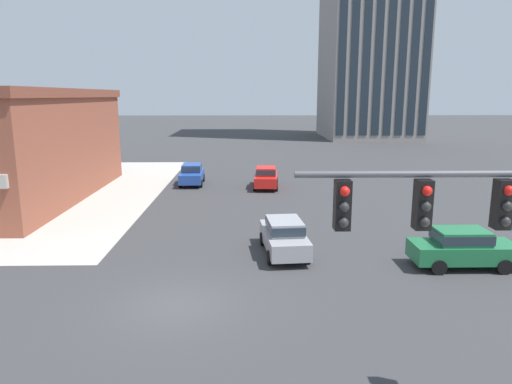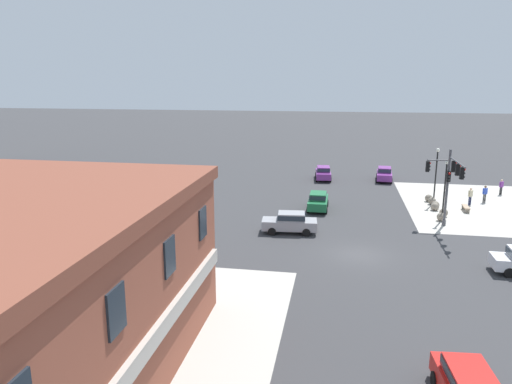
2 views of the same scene
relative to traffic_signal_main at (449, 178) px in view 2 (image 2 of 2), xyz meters
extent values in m
plane|color=#38383A|center=(-7.38, 7.20, -4.31)|extent=(320.00, 320.00, 0.00)
cube|color=#B7B2A8|center=(8.62, -7.30, -4.31)|extent=(20.00, 19.00, 0.02)
cylinder|color=#4C4C51|center=(1.15, -0.19, -4.06)|extent=(0.32, 0.32, 0.50)
cylinder|color=#4C4C51|center=(1.15, -0.19, -1.05)|extent=(0.20, 0.20, 6.52)
cylinder|color=#4C4C51|center=(-1.44, -0.19, 1.59)|extent=(5.17, 0.12, 0.12)
cylinder|color=#4C4C51|center=(1.15, 0.71, 1.29)|extent=(0.11, 1.80, 0.11)
cube|color=black|center=(-0.29, -0.19, 1.04)|extent=(0.28, 0.28, 0.90)
sphere|color=red|center=(-0.29, -0.35, 1.32)|extent=(0.18, 0.18, 0.18)
sphere|color=#282828|center=(-0.29, -0.35, 1.04)|extent=(0.18, 0.18, 0.18)
sphere|color=#282828|center=(-0.29, -0.35, 0.76)|extent=(0.18, 0.18, 0.18)
cube|color=black|center=(-1.73, -0.19, 1.04)|extent=(0.28, 0.28, 0.90)
sphere|color=red|center=(-1.73, -0.35, 1.32)|extent=(0.18, 0.18, 0.18)
sphere|color=#282828|center=(-1.73, -0.35, 1.04)|extent=(0.18, 0.18, 0.18)
sphere|color=#282828|center=(-1.73, -0.35, 0.76)|extent=(0.18, 0.18, 0.18)
cube|color=black|center=(-3.16, -0.19, 1.04)|extent=(0.28, 0.28, 0.90)
sphere|color=red|center=(-3.16, -0.35, 1.32)|extent=(0.18, 0.18, 0.18)
sphere|color=#282828|center=(-3.16, -0.35, 1.04)|extent=(0.18, 0.18, 0.18)
sphere|color=#282828|center=(-3.16, -0.35, 0.76)|extent=(0.18, 0.18, 0.18)
cube|color=black|center=(0.95, -0.19, -0.01)|extent=(0.28, 0.28, 0.90)
sphere|color=red|center=(0.79, -0.19, 0.27)|extent=(0.18, 0.18, 0.18)
sphere|color=#282828|center=(0.79, -0.19, -0.01)|extent=(0.18, 0.18, 0.18)
sphere|color=#282828|center=(0.79, -0.19, -0.29)|extent=(0.18, 0.18, 0.18)
cube|color=black|center=(1.15, 1.51, 0.74)|extent=(0.28, 0.28, 0.90)
sphere|color=red|center=(1.15, 1.35, 1.02)|extent=(0.18, 0.18, 0.18)
sphere|color=#282828|center=(1.15, 1.35, 0.74)|extent=(0.18, 0.18, 0.18)
sphere|color=#282828|center=(1.15, 1.35, 0.46)|extent=(0.18, 0.18, 0.18)
sphere|color=gray|center=(2.47, -0.21, -3.94)|extent=(0.75, 0.75, 0.75)
sphere|color=gray|center=(3.97, -0.70, -3.94)|extent=(0.75, 0.75, 0.75)
sphere|color=gray|center=(6.00, -0.31, -3.94)|extent=(0.75, 0.75, 0.75)
sphere|color=gray|center=(6.70, -0.47, -3.94)|extent=(0.75, 0.75, 0.75)
sphere|color=gray|center=(8.26, -0.43, -3.94)|extent=(0.75, 0.75, 0.75)
sphere|color=gray|center=(9.41, -0.30, -3.94)|extent=(0.75, 0.75, 0.75)
cube|color=tan|center=(6.28, -3.14, -3.87)|extent=(1.82, 0.57, 0.10)
cube|color=gray|center=(5.58, -3.10, -4.12)|extent=(0.26, 0.42, 0.39)
cube|color=gray|center=(6.98, -3.17, -4.12)|extent=(0.26, 0.42, 0.39)
cylinder|color=#333333|center=(13.92, -8.54, -3.89)|extent=(0.13, 0.13, 0.85)
cylinder|color=#333333|center=(13.84, -8.38, -3.89)|extent=(0.13, 0.13, 0.85)
cube|color=purple|center=(13.88, -8.46, -3.16)|extent=(0.33, 0.39, 0.60)
cylinder|color=purple|center=(13.98, -8.67, -3.13)|extent=(0.09, 0.09, 0.57)
cylinder|color=purple|center=(13.78, -8.25, -3.13)|extent=(0.09, 0.09, 0.57)
sphere|color=beige|center=(13.88, -8.46, -2.72)|extent=(0.23, 0.23, 0.23)
cylinder|color=#333333|center=(10.04, -5.85, -3.87)|extent=(0.13, 0.13, 0.87)
cylinder|color=#333333|center=(9.98, -5.68, -3.87)|extent=(0.13, 0.13, 0.87)
cube|color=blue|center=(10.01, -5.76, -3.13)|extent=(0.30, 0.39, 0.62)
cylinder|color=blue|center=(10.09, -5.98, -3.10)|extent=(0.09, 0.09, 0.59)
cylinder|color=blue|center=(9.94, -5.55, -3.10)|extent=(0.09, 0.09, 0.59)
sphere|color=brown|center=(10.01, -5.76, -2.67)|extent=(0.24, 0.24, 0.24)
cylinder|color=#232847|center=(8.58, -3.96, -3.87)|extent=(0.13, 0.13, 0.88)
cylinder|color=#232847|center=(8.66, -4.12, -3.87)|extent=(0.13, 0.13, 0.88)
cube|color=beige|center=(8.62, -4.04, -3.12)|extent=(0.34, 0.39, 0.62)
cylinder|color=beige|center=(8.51, -3.84, -3.09)|extent=(0.09, 0.09, 0.59)
cylinder|color=beige|center=(8.73, -4.25, -3.09)|extent=(0.09, 0.09, 0.59)
sphere|color=beige|center=(8.62, -4.04, -2.66)|extent=(0.24, 0.24, 0.24)
cylinder|color=black|center=(2.62, -0.31, -1.79)|extent=(0.14, 0.14, 5.05)
sphere|color=white|center=(2.62, -0.31, 0.92)|extent=(0.36, 0.36, 0.36)
cylinder|color=black|center=(8.57, -0.63, -1.69)|extent=(0.14, 0.14, 5.25)
sphere|color=white|center=(8.57, -0.63, 1.12)|extent=(0.36, 0.36, 0.36)
cube|color=red|center=(-3.27, 28.54, -3.61)|extent=(2.04, 4.50, 0.76)
cube|color=red|center=(-3.27, 28.39, -2.93)|extent=(1.63, 2.20, 0.60)
cube|color=#232D38|center=(-3.27, 28.39, -2.93)|extent=(1.67, 2.29, 0.40)
cylinder|color=black|center=(-4.01, 29.95, -3.99)|extent=(0.26, 0.65, 0.64)
cylinder|color=black|center=(-2.34, 29.85, -3.99)|extent=(0.26, 0.65, 0.64)
cylinder|color=black|center=(-4.19, 27.23, -3.99)|extent=(0.26, 0.65, 0.64)
cylinder|color=black|center=(-2.52, 27.12, -3.99)|extent=(0.26, 0.65, 0.64)
cube|color=#1E6B3D|center=(4.43, 10.64, -3.61)|extent=(4.41, 1.78, 0.76)
cube|color=#1E6B3D|center=(4.28, 10.65, -2.93)|extent=(2.12, 1.50, 0.60)
cube|color=#232D38|center=(4.28, 10.65, -2.93)|extent=(2.21, 1.54, 0.40)
cylinder|color=black|center=(5.79, 11.48, -3.99)|extent=(0.64, 0.22, 0.64)
cylinder|color=black|center=(5.79, 9.80, -3.99)|extent=(0.64, 0.22, 0.64)
cylinder|color=black|center=(3.06, 11.49, -3.99)|extent=(0.64, 0.22, 0.64)
cylinder|color=black|center=(3.06, 9.81, -3.99)|extent=(0.64, 0.22, 0.64)
cube|color=#7A3389|center=(19.25, 3.31, -3.61)|extent=(4.51, 2.05, 0.76)
cube|color=#7A3389|center=(19.40, 3.30, -2.93)|extent=(2.21, 1.63, 0.60)
cube|color=#232D38|center=(19.40, 3.30, -2.93)|extent=(2.30, 1.67, 0.40)
cylinder|color=black|center=(17.83, 2.57, -3.99)|extent=(0.65, 0.26, 0.64)
cylinder|color=black|center=(17.95, 4.24, -3.99)|extent=(0.65, 0.26, 0.64)
cylinder|color=black|center=(20.56, 2.39, -3.99)|extent=(0.65, 0.26, 0.64)
cylinder|color=black|center=(20.67, 4.05, -3.99)|extent=(0.65, 0.26, 0.64)
cube|color=red|center=(-23.13, 3.70, -2.93)|extent=(2.22, 1.66, 0.60)
cube|color=#232D38|center=(-23.13, 3.70, -2.93)|extent=(2.31, 1.70, 0.40)
cylinder|color=black|center=(-21.86, 2.96, -3.99)|extent=(0.66, 0.27, 0.64)
cylinder|color=black|center=(-21.99, 4.62, -3.99)|extent=(0.66, 0.27, 0.64)
cube|color=#99999E|center=(-3.12, 12.57, -3.61)|extent=(2.13, 4.53, 0.76)
cube|color=#99999E|center=(-3.11, 12.42, -2.93)|extent=(1.67, 2.23, 0.60)
cube|color=#232D38|center=(-3.11, 12.42, -2.93)|extent=(1.71, 2.32, 0.40)
cylinder|color=black|center=(-4.07, 13.86, -3.99)|extent=(0.27, 0.66, 0.64)
cylinder|color=black|center=(-2.40, 14.00, -3.99)|extent=(0.27, 0.66, 0.64)
cylinder|color=black|center=(-3.83, 11.14, -3.99)|extent=(0.27, 0.66, 0.64)
cylinder|color=black|center=(-2.17, 11.28, -3.99)|extent=(0.27, 0.66, 0.64)
cube|color=#23479E|center=(-9.35, 30.07, -3.61)|extent=(1.85, 4.43, 0.76)
cube|color=#23479E|center=(-9.36, 30.22, -2.93)|extent=(1.54, 2.14, 0.60)
cube|color=#232D38|center=(-9.36, 30.22, -2.93)|extent=(1.57, 2.23, 0.40)
cylinder|color=black|center=(-8.49, 28.72, -3.99)|extent=(0.23, 0.64, 0.64)
cylinder|color=black|center=(-10.16, 28.69, -3.99)|extent=(0.23, 0.64, 0.64)
cylinder|color=black|center=(-8.54, 31.45, -3.99)|extent=(0.23, 0.64, 0.64)
cylinder|color=black|center=(-10.22, 31.42, -3.99)|extent=(0.23, 0.64, 0.64)
cube|color=#7A3389|center=(18.69, 10.72, -3.61)|extent=(4.52, 2.09, 0.76)
cube|color=#7A3389|center=(18.54, 10.71, -2.93)|extent=(2.22, 1.65, 0.60)
cube|color=#232D38|center=(18.54, 10.71, -2.93)|extent=(2.31, 1.70, 0.40)
cylinder|color=black|center=(19.99, 11.66, -3.99)|extent=(0.66, 0.27, 0.64)
cylinder|color=black|center=(20.12, 9.99, -3.99)|extent=(0.66, 0.27, 0.64)
cylinder|color=black|center=(17.27, 11.45, -3.99)|extent=(0.66, 0.27, 0.64)
cylinder|color=black|center=(17.40, 9.78, -3.99)|extent=(0.66, 0.27, 0.64)
cylinder|color=black|center=(-8.07, -1.99, -3.99)|extent=(0.23, 0.64, 0.64)
cylinder|color=black|center=(-9.74, -1.97, -3.99)|extent=(0.23, 0.64, 0.64)
cube|color=#B7B2A8|center=(-25.52, 15.08, -1.29)|extent=(17.37, 0.24, 0.70)
cube|color=#1E2833|center=(-27.80, 15.16, 1.02)|extent=(1.10, 0.08, 1.50)
cube|color=#1E2833|center=(-23.23, 15.16, 1.02)|extent=(1.10, 0.08, 1.50)
cube|color=#1E2833|center=(-18.66, 15.16, 1.02)|extent=(1.10, 0.08, 1.50)
camera|label=1|loc=(-4.87, -8.21, 2.94)|focal=32.80mm
camera|label=2|loc=(-39.90, 8.76, 7.74)|focal=33.43mm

